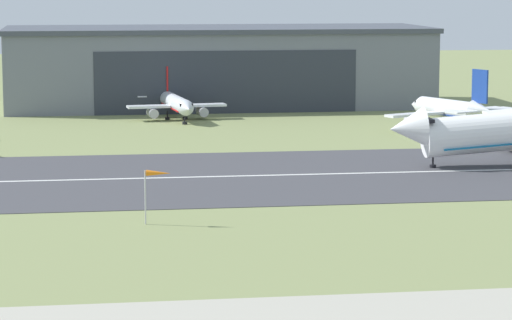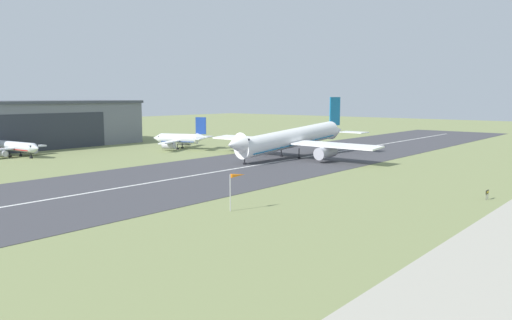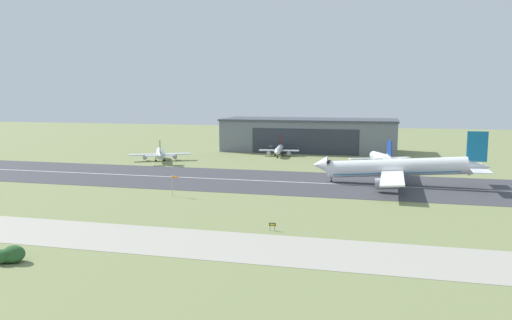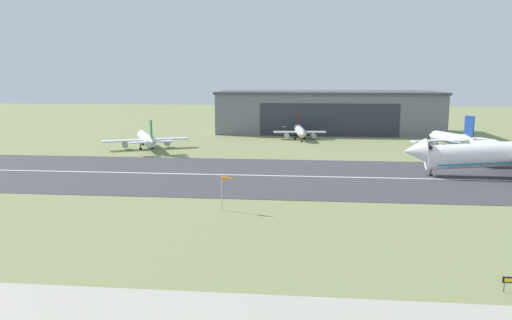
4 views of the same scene
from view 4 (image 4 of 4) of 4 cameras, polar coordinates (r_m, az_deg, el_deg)
name	(u,v)px [view 4 (image 4 of 4)]	position (r m, az deg, el deg)	size (l,w,h in m)	color
ground_plane	(213,264)	(56.30, -4.89, -11.72)	(610.77, 610.77, 0.00)	#7A8451
runway_strip	(258,175)	(103.61, 0.26, -1.78)	(370.77, 40.89, 0.06)	#3D3D42
runway_centreline	(258,175)	(103.60, 0.26, -1.76)	(333.69, 0.70, 0.01)	silver
hangar_building	(328,112)	(185.89, 8.18, 5.48)	(79.90, 28.83, 15.00)	slate
airplane_parked_west	(300,131)	(164.39, 5.00, 3.36)	(17.24, 22.55, 8.60)	silver
airplane_parked_centre	(450,139)	(149.89, 21.30, 2.28)	(22.55, 19.76, 10.04)	silver
airplane_parked_east	(146,139)	(144.07, -12.43, 2.38)	(23.13, 25.33, 9.16)	silver
windsock_pole	(229,180)	(75.62, -3.13, -2.31)	(2.62, 1.16, 5.43)	#B7B7BC
runway_sign	(510,281)	(54.54, 26.99, -12.23)	(1.32, 0.13, 1.54)	#4C4C51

